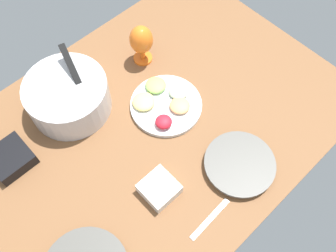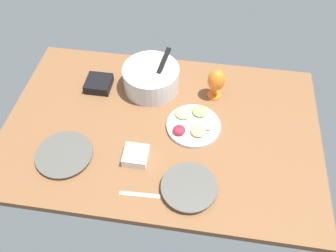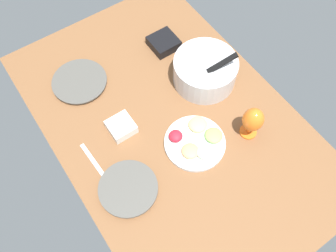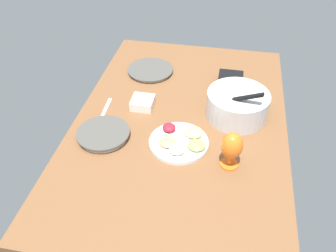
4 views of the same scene
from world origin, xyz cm
name	(u,v)px [view 3 (image 3 of 4)]	position (x,y,z in cm)	size (l,w,h in cm)	color
ground_plane	(170,122)	(0.00, 0.00, -2.00)	(160.00, 104.00, 4.00)	brown
dinner_plate_left	(80,82)	(-42.58, -24.84, 1.08)	(27.00, 27.00, 2.07)	silver
dinner_plate_right	(128,189)	(17.94, -33.66, 1.57)	(24.96, 24.96, 3.02)	silver
mixing_bowl	(205,70)	(-9.84, 26.99, 7.23)	(30.61, 30.61, 20.65)	silver
fruit_platter	(196,141)	(16.20, 2.52, 1.69)	(27.43, 27.43, 5.19)	silver
hurricane_glass_orange	(253,120)	(25.30, 25.59, 10.90)	(9.32, 9.32, 17.80)	orange
square_bowl_white	(121,127)	(-8.58, -21.15, 2.70)	(11.31, 11.31, 4.84)	white
square_bowl_black	(164,42)	(-38.81, 22.56, 2.83)	(13.69, 13.69, 5.08)	black
fork_by_right_plate	(92,159)	(-3.04, -39.59, 0.30)	(18.00, 1.80, 0.60)	silver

